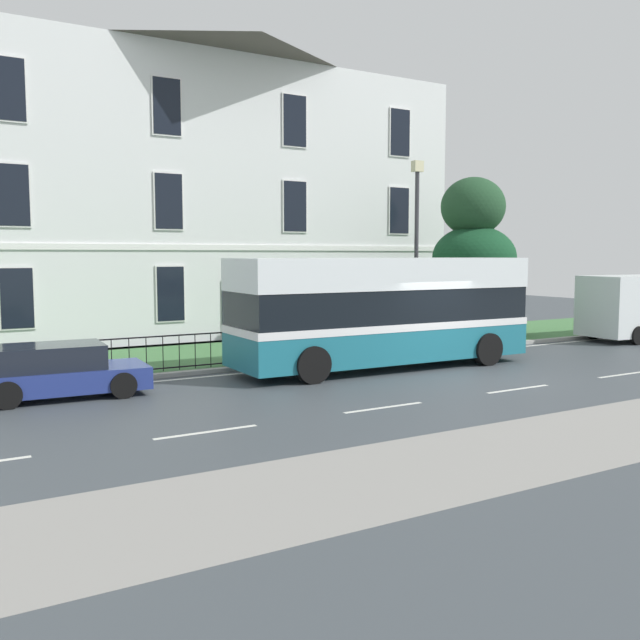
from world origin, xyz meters
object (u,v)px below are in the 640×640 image
street_lamp_post (416,241)px  georgian_townhouse (184,181)px  single_decker_bus (383,310)px  parked_hatchback_00 (58,372)px  evergreen_tree (474,273)px

street_lamp_post → georgian_townhouse: bearing=112.8°
single_decker_bus → parked_hatchback_00: bearing=178.6°
georgian_townhouse → evergreen_tree: bearing=-46.7°
evergreen_tree → street_lamp_post: street_lamp_post is taller
evergreen_tree → street_lamp_post: size_ratio=1.01×
street_lamp_post → evergreen_tree: bearing=20.8°
single_decker_bus → parked_hatchback_00: (-8.80, 0.40, -1.07)m
single_decker_bus → parked_hatchback_00: size_ratio=2.35×
georgian_townhouse → evergreen_tree: georgian_townhouse is taller
single_decker_bus → parked_hatchback_00: single_decker_bus is taller
georgian_townhouse → parked_hatchback_00: bearing=-121.0°
georgian_townhouse → parked_hatchback_00: 15.66m
parked_hatchback_00 → street_lamp_post: (11.87, 1.99, 3.13)m
georgian_townhouse → evergreen_tree: size_ratio=3.23×
georgian_townhouse → parked_hatchback_00: size_ratio=5.29×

